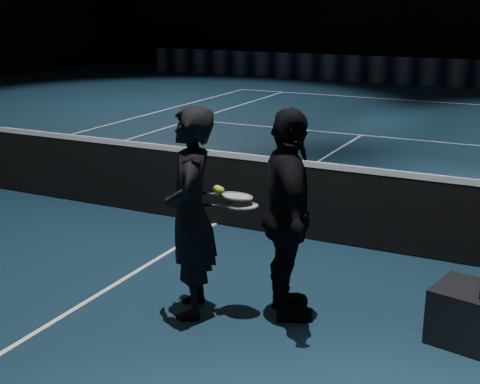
# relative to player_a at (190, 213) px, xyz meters

# --- Properties ---
(floor) EXTENTS (36.00, 36.00, 0.00)m
(floor) POSITION_rel_player_a_xyz_m (-0.99, 2.26, -0.94)
(floor) COLOR black
(floor) RESTS_ON ground
(court_lines) EXTENTS (10.98, 23.78, 0.01)m
(court_lines) POSITION_rel_player_a_xyz_m (-0.99, 2.26, -0.93)
(court_lines) COLOR white
(court_lines) RESTS_ON floor
(net_mesh) EXTENTS (12.80, 0.02, 0.86)m
(net_mesh) POSITION_rel_player_a_xyz_m (-0.99, 2.26, -0.49)
(net_mesh) COLOR black
(net_mesh) RESTS_ON floor
(net_tape) EXTENTS (12.80, 0.03, 0.07)m
(net_tape) POSITION_rel_player_a_xyz_m (-0.99, 2.26, -0.02)
(net_tape) COLOR white
(net_tape) RESTS_ON net_mesh
(sponsor_backdrop) EXTENTS (22.00, 0.15, 0.90)m
(sponsor_backdrop) POSITION_rel_player_a_xyz_m (-0.99, 17.76, -0.49)
(sponsor_backdrop) COLOR black
(sponsor_backdrop) RESTS_ON floor
(player_a) EXTENTS (0.70, 0.81, 1.88)m
(player_a) POSITION_rel_player_a_xyz_m (0.00, 0.00, 0.00)
(player_a) COLOR black
(player_a) RESTS_ON floor
(player_b) EXTENTS (0.97, 1.17, 1.88)m
(player_b) POSITION_rel_player_a_xyz_m (0.79, 0.32, 0.00)
(player_b) COLOR black
(player_b) RESTS_ON floor
(racket_lower) EXTENTS (0.71, 0.46, 0.03)m
(racket_lower) POSITION_rel_player_a_xyz_m (0.42, 0.17, 0.08)
(racket_lower) COLOR black
(racket_lower) RESTS_ON player_a
(racket_upper) EXTENTS (0.71, 0.49, 0.10)m
(racket_upper) POSITION_rel_player_a_xyz_m (0.36, 0.19, 0.15)
(racket_upper) COLOR black
(racket_upper) RESTS_ON player_b
(tennis_balls) EXTENTS (0.12, 0.10, 0.12)m
(tennis_balls) POSITION_rel_player_a_xyz_m (0.23, 0.10, 0.24)
(tennis_balls) COLOR yellow
(tennis_balls) RESTS_ON racket_upper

